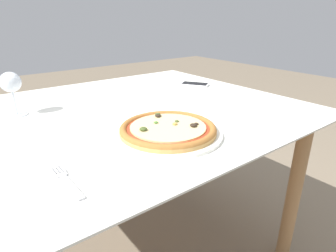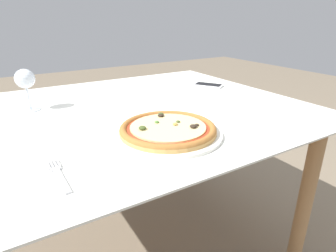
% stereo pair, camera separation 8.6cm
% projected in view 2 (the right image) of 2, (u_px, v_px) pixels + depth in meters
% --- Properties ---
extents(ground_plane, '(10.00, 10.00, 0.00)m').
position_uv_depth(ground_plane, '(141.00, 249.00, 1.38)').
color(ground_plane, '#7A6B56').
extents(dining_table, '(1.33, 1.11, 0.73)m').
position_uv_depth(dining_table, '(135.00, 127.00, 1.14)').
color(dining_table, '#997047').
rests_on(dining_table, ground_plane).
extents(pizza_plate, '(0.33, 0.33, 0.04)m').
position_uv_depth(pizza_plate, '(168.00, 130.00, 0.86)').
color(pizza_plate, white).
rests_on(pizza_plate, dining_table).
extents(fork, '(0.03, 0.17, 0.00)m').
position_uv_depth(fork, '(58.00, 174.00, 0.65)').
color(fork, silver).
rests_on(fork, dining_table).
extents(wine_glass_far_left, '(0.07, 0.07, 0.16)m').
position_uv_depth(wine_glass_far_left, '(25.00, 81.00, 1.05)').
color(wine_glass_far_left, silver).
rests_on(wine_glass_far_left, dining_table).
extents(cell_phone, '(0.14, 0.16, 0.01)m').
position_uv_depth(cell_phone, '(208.00, 85.00, 1.46)').
color(cell_phone, white).
rests_on(cell_phone, dining_table).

